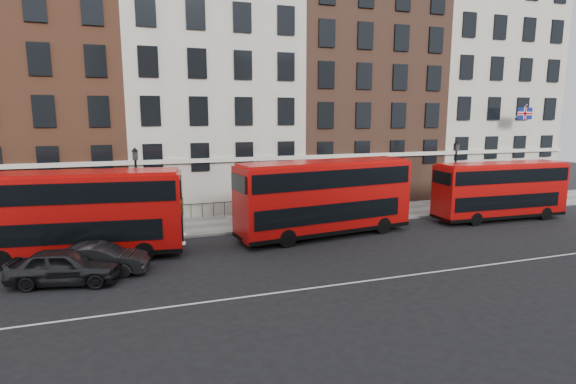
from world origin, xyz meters
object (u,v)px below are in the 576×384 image
object	(u,v)px
bus_c	(324,196)
bus_d	(500,189)
car_front	(100,259)
traffic_light	(519,178)
bus_b	(73,213)
car_rear	(65,266)

from	to	relation	value
bus_c	bus_d	world-z (taller)	bus_c
car_front	traffic_light	world-z (taller)	traffic_light
bus_c	bus_d	size ratio (longest dim) A/B	1.15
bus_d	bus_b	bearing A→B (deg)	-178.18
bus_d	car_rear	distance (m)	27.65
bus_c	car_rear	distance (m)	14.52
bus_d	traffic_light	world-z (taller)	bus_d
bus_b	car_front	distance (m)	3.55
car_rear	car_front	bearing A→B (deg)	-44.23
bus_b	car_front	bearing A→B (deg)	-57.31
bus_b	car_front	world-z (taller)	bus_b
bus_b	bus_d	bearing A→B (deg)	7.09
car_rear	car_front	size ratio (longest dim) A/B	1.08
bus_d	car_front	xyz separation A→B (m)	(-26.02, -2.79, -1.48)
car_front	bus_b	bearing A→B (deg)	38.72
bus_b	car_rear	xyz separation A→B (m)	(-0.01, -3.68, -1.64)
car_front	traffic_light	xyz separation A→B (m)	(30.70, 5.73, 1.73)
bus_c	traffic_light	distance (m)	18.35
car_front	traffic_light	distance (m)	31.28
bus_c	car_front	distance (m)	13.02
bus_b	traffic_light	bearing A→B (deg)	12.32
bus_c	bus_d	xyz separation A→B (m)	(13.43, 0.01, -0.30)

